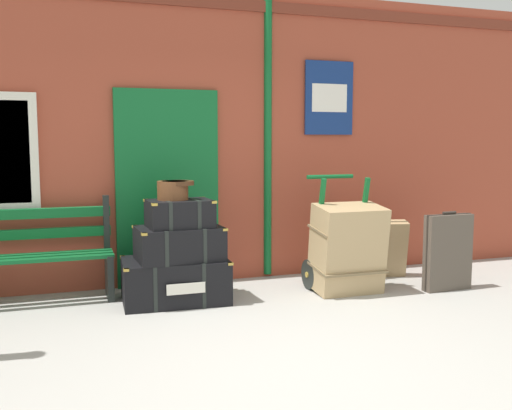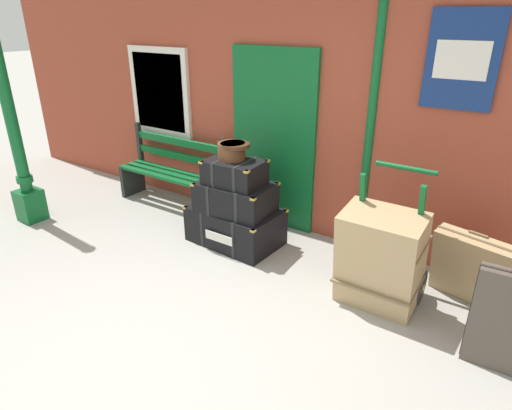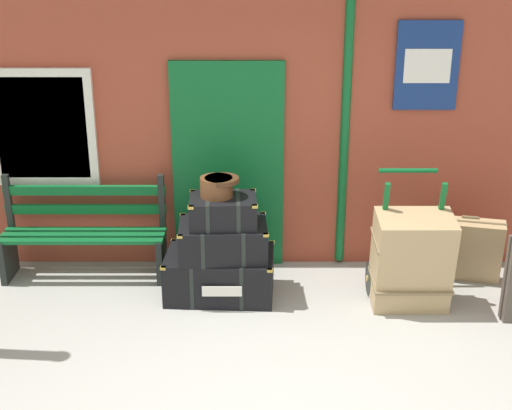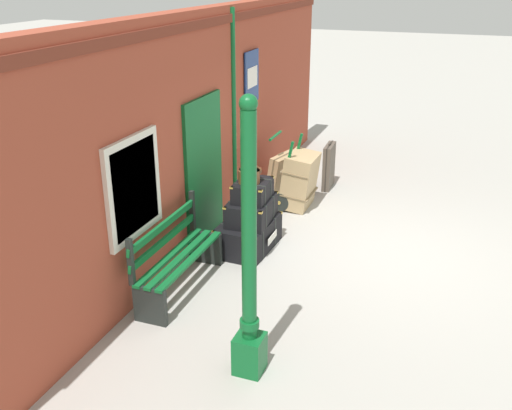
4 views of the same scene
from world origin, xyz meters
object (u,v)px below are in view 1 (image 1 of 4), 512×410
Objects in this scene: platform_bench at (27,257)px; round_hatbox at (174,189)px; steamer_trunk_middle at (179,243)px; steamer_trunk_base at (175,280)px; porters_trolley at (340,263)px; suitcase_tan at (377,248)px; steamer_trunk_top at (180,213)px; large_brown_trunk at (348,248)px; suitcase_cream at (448,252)px.

platform_bench is 1.56m from round_hatbox.
platform_bench reaches higher than steamer_trunk_middle.
steamer_trunk_base is at bearing 75.79° from round_hatbox.
porters_trolley is (1.74, -0.06, 0.06)m from steamer_trunk_base.
suitcase_tan is (2.37, 0.33, -0.25)m from steamer_trunk_middle.
suitcase_tan is at bearing 8.23° from steamer_trunk_top.
porters_trolley reaches higher than steamer_trunk_middle.
steamer_trunk_middle is at bearing 179.17° from porters_trolley.
large_brown_trunk reaches higher than steamer_trunk_middle.
large_brown_trunk is at bearing -6.95° from round_hatbox.
suitcase_tan is at bearing 38.48° from large_brown_trunk.
platform_bench reaches higher than steamer_trunk_top.
steamer_trunk_base is 1.24× the size of suitcase_cream.
steamer_trunk_top reaches higher than suitcase_cream.
steamer_trunk_middle is 1.32× the size of steamer_trunk_top.
suitcase_tan is at bearing -1.90° from platform_bench.
round_hatbox reaches higher than suitcase_tan.
steamer_trunk_middle reaches higher than suitcase_tan.
steamer_trunk_middle is at bearing 173.32° from large_brown_trunk.
platform_bench is at bearing 161.56° from steamer_trunk_top.
round_hatbox reaches higher than suitcase_cream.
round_hatbox is (-0.05, 0.03, 0.23)m from steamer_trunk_top.
large_brown_trunk is 1.32× the size of suitcase_tan.
porters_trolley is 0.75m from suitcase_tan.
steamer_trunk_top is at bearing -171.77° from suitcase_tan.
suitcase_cream is at bearing -9.62° from steamer_trunk_base.
steamer_trunk_top reaches higher than large_brown_trunk.
steamer_trunk_middle is at bearing -172.15° from suitcase_tan.
steamer_trunk_base is at bearing 170.38° from suitcase_cream.
large_brown_trunk is (1.75, -0.21, -0.64)m from round_hatbox.
large_brown_trunk is 1.11× the size of suitcase_cream.
large_brown_trunk reaches higher than suitcase_tan.
porters_trolley is at bearing 158.40° from suitcase_cream.
steamer_trunk_middle is 0.53m from round_hatbox.
steamer_trunk_middle is 2.40m from suitcase_tan.
steamer_trunk_top is at bearing 179.69° from porters_trolley.
large_brown_trunk is at bearing -6.68° from steamer_trunk_middle.
large_brown_trunk is (1.70, -0.20, -0.12)m from steamer_trunk_middle.
steamer_trunk_middle is at bearing -42.18° from steamer_trunk_base.
porters_trolley reaches higher than steamer_trunk_top.
steamer_trunk_base is 2.42m from suitcase_tan.
steamer_trunk_middle is 0.90× the size of large_brown_trunk.
steamer_trunk_top is at bearing -49.42° from steamer_trunk_base.
steamer_trunk_middle is 2.79m from suitcase_cream.
platform_bench is at bearing 162.92° from steamer_trunk_base.
porters_trolley is at bearing -0.31° from steamer_trunk_top.
steamer_trunk_middle is (1.39, -0.45, 0.14)m from platform_bench.
round_hatbox is at bearing -104.21° from steamer_trunk_base.
steamer_trunk_middle is at bearing -17.93° from platform_bench.
platform_bench is 1.73× the size of large_brown_trunk.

